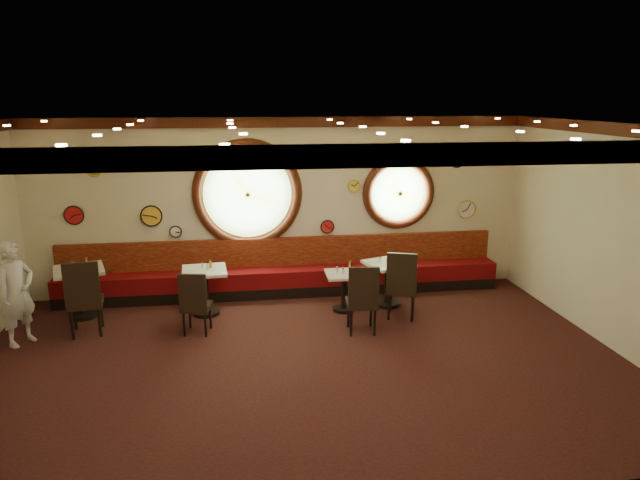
% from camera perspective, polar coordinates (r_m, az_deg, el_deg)
% --- Properties ---
extents(floor, '(9.00, 6.00, 0.00)m').
position_cam_1_polar(floor, '(8.09, -2.01, -11.85)').
color(floor, black).
rests_on(floor, ground).
extents(ceiling, '(9.00, 6.00, 0.02)m').
position_cam_1_polar(ceiling, '(7.28, -2.23, 11.41)').
color(ceiling, gold).
rests_on(ceiling, wall_back).
extents(wall_back, '(9.00, 0.02, 3.20)m').
position_cam_1_polar(wall_back, '(10.45, -3.91, 3.38)').
color(wall_back, beige).
rests_on(wall_back, floor).
extents(wall_front, '(9.00, 0.02, 3.20)m').
position_cam_1_polar(wall_front, '(4.72, 1.94, -10.22)').
color(wall_front, beige).
rests_on(wall_front, floor).
extents(wall_right, '(0.02, 6.00, 3.20)m').
position_cam_1_polar(wall_right, '(9.16, 27.11, 0.30)').
color(wall_right, beige).
rests_on(wall_right, floor).
extents(molding_back, '(9.00, 0.10, 0.18)m').
position_cam_1_polar(molding_back, '(10.22, -4.04, 11.67)').
color(molding_back, '#3C160B').
rests_on(molding_back, wall_back).
extents(molding_front, '(9.00, 0.10, 0.18)m').
position_cam_1_polar(molding_front, '(4.37, 1.99, 8.38)').
color(molding_front, '#3C160B').
rests_on(molding_front, wall_back).
extents(molding_right, '(0.10, 6.00, 0.18)m').
position_cam_1_polar(molding_right, '(8.93, 27.94, 9.73)').
color(molding_right, '#3C160B').
rests_on(molding_right, wall_back).
extents(banquette_base, '(8.00, 0.55, 0.20)m').
position_cam_1_polar(banquette_base, '(10.56, -3.66, -4.92)').
color(banquette_base, black).
rests_on(banquette_base, floor).
extents(banquette_seat, '(8.00, 0.55, 0.30)m').
position_cam_1_polar(banquette_seat, '(10.48, -3.68, -3.63)').
color(banquette_seat, '#5D070C').
rests_on(banquette_seat, banquette_base).
extents(banquette_back, '(8.00, 0.10, 0.55)m').
position_cam_1_polar(banquette_back, '(10.58, -3.81, -1.20)').
color(banquette_back, '#5E070E').
rests_on(banquette_back, wall_back).
extents(porthole_left_glass, '(1.66, 0.02, 1.66)m').
position_cam_1_polar(porthole_left_glass, '(10.37, -7.25, 4.63)').
color(porthole_left_glass, '#8DBB70').
rests_on(porthole_left_glass, wall_back).
extents(porthole_left_frame, '(1.98, 0.18, 1.98)m').
position_cam_1_polar(porthole_left_frame, '(10.35, -7.25, 4.61)').
color(porthole_left_frame, '#3C160B').
rests_on(porthole_left_frame, wall_back).
extents(porthole_left_ring, '(1.61, 0.03, 1.61)m').
position_cam_1_polar(porthole_left_ring, '(10.32, -7.25, 4.58)').
color(porthole_left_ring, gold).
rests_on(porthole_left_ring, wall_back).
extents(porthole_right_glass, '(1.10, 0.02, 1.10)m').
position_cam_1_polar(porthole_right_glass, '(10.79, 7.83, 4.71)').
color(porthole_right_glass, '#8DBB70').
rests_on(porthole_right_glass, wall_back).
extents(porthole_right_frame, '(1.38, 0.18, 1.38)m').
position_cam_1_polar(porthole_right_frame, '(10.78, 7.85, 4.70)').
color(porthole_right_frame, '#3C160B').
rests_on(porthole_right_frame, wall_back).
extents(porthole_right_ring, '(1.09, 0.03, 1.09)m').
position_cam_1_polar(porthole_right_ring, '(10.75, 7.90, 4.67)').
color(porthole_right_ring, gold).
rests_on(porthole_right_ring, wall_back).
extents(wall_clock_0, '(0.20, 0.03, 0.20)m').
position_cam_1_polar(wall_clock_0, '(10.52, -14.23, 0.82)').
color(wall_clock_0, white).
rests_on(wall_clock_0, wall_back).
extents(wall_clock_1, '(0.24, 0.03, 0.24)m').
position_cam_1_polar(wall_clock_1, '(10.32, -15.21, 7.57)').
color(wall_clock_1, black).
rests_on(wall_clock_1, wall_back).
extents(wall_clock_2, '(0.30, 0.03, 0.30)m').
position_cam_1_polar(wall_clock_2, '(10.35, 0.20, 8.63)').
color(wall_clock_2, '#7BC13C').
rests_on(wall_clock_2, wall_back).
extents(wall_clock_3, '(0.22, 0.03, 0.22)m').
position_cam_1_polar(wall_clock_3, '(10.53, 3.44, 5.41)').
color(wall_clock_3, '#DEDB4A').
rests_on(wall_clock_3, wall_back).
extents(wall_clock_4, '(0.32, 0.03, 0.32)m').
position_cam_1_polar(wall_clock_4, '(10.76, -23.38, 2.29)').
color(wall_clock_4, red).
rests_on(wall_clock_4, wall_back).
extents(wall_clock_5, '(0.24, 0.03, 0.24)m').
position_cam_1_polar(wall_clock_5, '(10.59, 0.73, 1.35)').
color(wall_clock_5, red).
rests_on(wall_clock_5, wall_back).
extents(wall_clock_6, '(0.28, 0.03, 0.28)m').
position_cam_1_polar(wall_clock_6, '(11.04, 13.53, 7.81)').
color(wall_clock_6, black).
rests_on(wall_clock_6, wall_back).
extents(wall_clock_7, '(0.36, 0.03, 0.36)m').
position_cam_1_polar(wall_clock_7, '(10.51, -16.50, 2.33)').
color(wall_clock_7, yellow).
rests_on(wall_clock_7, wall_back).
extents(wall_clock_8, '(0.26, 0.03, 0.26)m').
position_cam_1_polar(wall_clock_8, '(10.54, -21.70, 6.64)').
color(wall_clock_8, '#99CA28').
rests_on(wall_clock_8, wall_back).
extents(wall_clock_9, '(0.34, 0.03, 0.34)m').
position_cam_1_polar(wall_clock_9, '(11.27, 14.44, 2.99)').
color(wall_clock_9, white).
rests_on(wall_clock_9, wall_back).
extents(table_a, '(0.95, 0.95, 0.84)m').
position_cam_1_polar(table_a, '(10.15, -22.84, -4.31)').
color(table_a, black).
rests_on(table_a, floor).
extents(table_b, '(0.77, 0.77, 0.78)m').
position_cam_1_polar(table_b, '(9.67, -11.43, -4.54)').
color(table_b, black).
rests_on(table_b, floor).
extents(table_c, '(0.62, 0.62, 0.67)m').
position_cam_1_polar(table_c, '(9.67, 2.43, -4.71)').
color(table_c, black).
rests_on(table_c, floor).
extents(table_d, '(0.90, 0.90, 0.78)m').
position_cam_1_polar(table_d, '(9.96, 6.82, -3.82)').
color(table_d, black).
rests_on(table_d, floor).
extents(chair_a, '(0.57, 0.57, 0.74)m').
position_cam_1_polar(chair_a, '(9.28, -22.57, -4.96)').
color(chair_a, black).
rests_on(chair_a, floor).
extents(chair_b, '(0.49, 0.49, 0.62)m').
position_cam_1_polar(chair_b, '(8.86, -12.42, -5.82)').
color(chair_b, black).
rests_on(chair_b, floor).
extents(chair_c, '(0.49, 0.49, 0.68)m').
position_cam_1_polar(chair_c, '(8.69, 4.29, -5.51)').
color(chair_c, black).
rests_on(chair_c, floor).
extents(chair_d, '(0.61, 0.61, 0.71)m').
position_cam_1_polar(chair_d, '(9.33, 8.17, -4.06)').
color(chair_d, black).
rests_on(chair_d, floor).
extents(condiment_a_salt, '(0.03, 0.03, 0.09)m').
position_cam_1_polar(condiment_a_salt, '(10.14, -23.49, -2.28)').
color(condiment_a_salt, silver).
rests_on(condiment_a_salt, table_a).
extents(condiment_b_salt, '(0.03, 0.03, 0.09)m').
position_cam_1_polar(condiment_b_salt, '(9.65, -11.70, -2.49)').
color(condiment_b_salt, silver).
rests_on(condiment_b_salt, table_b).
extents(condiment_c_salt, '(0.04, 0.04, 0.10)m').
position_cam_1_polar(condiment_c_salt, '(9.62, 1.71, -2.95)').
color(condiment_c_salt, silver).
rests_on(condiment_c_salt, table_c).
extents(condiment_d_salt, '(0.03, 0.03, 0.09)m').
position_cam_1_polar(condiment_d_salt, '(9.86, 6.05, -1.94)').
color(condiment_d_salt, silver).
rests_on(condiment_d_salt, table_d).
extents(condiment_a_pepper, '(0.04, 0.04, 0.11)m').
position_cam_1_polar(condiment_a_pepper, '(10.00, -22.78, -2.38)').
color(condiment_a_pepper, silver).
rests_on(condiment_a_pepper, table_a).
extents(condiment_b_pepper, '(0.04, 0.04, 0.10)m').
position_cam_1_polar(condiment_b_pepper, '(9.57, -11.19, -2.59)').
color(condiment_b_pepper, '#B9BABE').
rests_on(condiment_b_pepper, table_b).
extents(condiment_c_pepper, '(0.04, 0.04, 0.11)m').
position_cam_1_polar(condiment_c_pepper, '(9.54, 2.34, -3.07)').
color(condiment_c_pepper, silver).
rests_on(condiment_c_pepper, table_c).
extents(condiment_d_pepper, '(0.03, 0.03, 0.09)m').
position_cam_1_polar(condiment_d_pepper, '(9.81, 6.73, -2.06)').
color(condiment_d_pepper, silver).
rests_on(condiment_d_pepper, table_d).
extents(condiment_a_bottle, '(0.05, 0.05, 0.15)m').
position_cam_1_polar(condiment_a_bottle, '(10.09, -22.26, -2.06)').
color(condiment_a_bottle, gold).
rests_on(condiment_a_bottle, table_a).
extents(condiment_b_bottle, '(0.04, 0.04, 0.14)m').
position_cam_1_polar(condiment_b_bottle, '(9.63, -10.91, -2.34)').
color(condiment_b_bottle, gold).
rests_on(condiment_b_bottle, table_b).
extents(condiment_c_bottle, '(0.06, 0.06, 0.18)m').
position_cam_1_polar(condiment_c_bottle, '(9.70, 3.03, -2.59)').
color(condiment_c_bottle, gold).
rests_on(condiment_c_bottle, table_c).
extents(condiment_d_bottle, '(0.05, 0.05, 0.15)m').
position_cam_1_polar(condiment_d_bottle, '(9.94, 7.29, -1.68)').
color(condiment_d_bottle, gold).
rests_on(condiment_d_bottle, table_d).
extents(waiter, '(0.62, 0.68, 1.56)m').
position_cam_1_polar(waiter, '(9.39, -28.06, -4.73)').
color(waiter, silver).
rests_on(waiter, floor).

